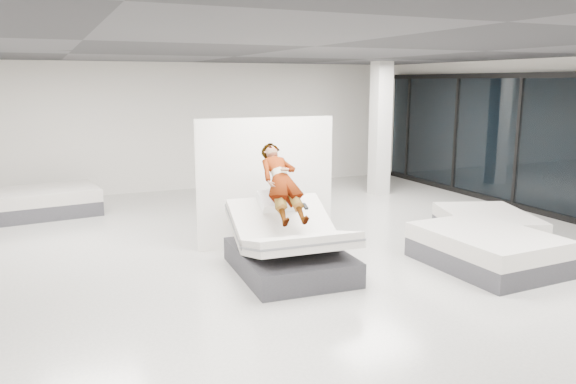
{
  "coord_description": "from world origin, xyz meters",
  "views": [
    {
      "loc": [
        -3.5,
        -7.09,
        2.73
      ],
      "look_at": [
        0.0,
        0.94,
        1.0
      ],
      "focal_mm": 35.0,
      "sensor_mm": 36.0,
      "label": 1
    }
  ],
  "objects_px": {
    "person": "(282,192)",
    "remote": "(305,206)",
    "flat_bed_left_far": "(47,201)",
    "hero_bed": "(290,248)",
    "flat_bed_right_far": "(487,226)",
    "flat_bed_right_near": "(486,249)",
    "column": "(380,129)",
    "divider_panel": "(266,182)"
  },
  "relations": [
    {
      "from": "hero_bed",
      "to": "flat_bed_left_far",
      "type": "distance_m",
      "value": 6.24
    },
    {
      "from": "remote",
      "to": "flat_bed_right_near",
      "type": "height_order",
      "value": "remote"
    },
    {
      "from": "flat_bed_right_far",
      "to": "flat_bed_right_near",
      "type": "xyz_separation_m",
      "value": [
        -1.03,
        -1.1,
        0.02
      ]
    },
    {
      "from": "remote",
      "to": "flat_bed_right_near",
      "type": "xyz_separation_m",
      "value": [
        2.59,
        -0.87,
        -0.71
      ]
    },
    {
      "from": "flat_bed_right_near",
      "to": "flat_bed_left_far",
      "type": "distance_m",
      "value": 8.69
    },
    {
      "from": "hero_bed",
      "to": "flat_bed_right_far",
      "type": "relative_size",
      "value": 0.94
    },
    {
      "from": "remote",
      "to": "flat_bed_right_near",
      "type": "distance_m",
      "value": 2.82
    },
    {
      "from": "flat_bed_right_far",
      "to": "flat_bed_left_far",
      "type": "height_order",
      "value": "flat_bed_left_far"
    },
    {
      "from": "person",
      "to": "flat_bed_left_far",
      "type": "relative_size",
      "value": 0.72
    },
    {
      "from": "divider_panel",
      "to": "flat_bed_left_far",
      "type": "xyz_separation_m",
      "value": [
        -3.41,
        3.87,
        -0.8
      ]
    },
    {
      "from": "flat_bed_left_far",
      "to": "column",
      "type": "xyz_separation_m",
      "value": [
        7.55,
        -0.9,
        1.33
      ]
    },
    {
      "from": "flat_bed_left_far",
      "to": "flat_bed_right_far",
      "type": "bearing_deg",
      "value": -36.55
    },
    {
      "from": "flat_bed_right_near",
      "to": "hero_bed",
      "type": "bearing_deg",
      "value": 161.7
    },
    {
      "from": "flat_bed_right_near",
      "to": "column",
      "type": "bearing_deg",
      "value": 73.84
    },
    {
      "from": "remote",
      "to": "column",
      "type": "height_order",
      "value": "column"
    },
    {
      "from": "remote",
      "to": "flat_bed_left_far",
      "type": "relative_size",
      "value": 0.07
    },
    {
      "from": "flat_bed_right_near",
      "to": "column",
      "type": "relative_size",
      "value": 0.64
    },
    {
      "from": "flat_bed_right_far",
      "to": "flat_bed_left_far",
      "type": "relative_size",
      "value": 1.0
    },
    {
      "from": "hero_bed",
      "to": "flat_bed_left_far",
      "type": "bearing_deg",
      "value": 120.57
    },
    {
      "from": "flat_bed_right_near",
      "to": "divider_panel",
      "type": "bearing_deg",
      "value": 136.59
    },
    {
      "from": "flat_bed_right_near",
      "to": "column",
      "type": "distance_m",
      "value": 5.78
    },
    {
      "from": "remote",
      "to": "divider_panel",
      "type": "relative_size",
      "value": 0.06
    },
    {
      "from": "column",
      "to": "divider_panel",
      "type": "bearing_deg",
      "value": -144.31
    },
    {
      "from": "flat_bed_right_far",
      "to": "flat_bed_right_near",
      "type": "height_order",
      "value": "flat_bed_right_near"
    },
    {
      "from": "flat_bed_right_far",
      "to": "person",
      "type": "bearing_deg",
      "value": 178.07
    },
    {
      "from": "column",
      "to": "remote",
      "type": "bearing_deg",
      "value": -132.5
    },
    {
      "from": "divider_panel",
      "to": "flat_bed_left_far",
      "type": "relative_size",
      "value": 1.1
    },
    {
      "from": "hero_bed",
      "to": "person",
      "type": "xyz_separation_m",
      "value": [
        0.02,
        0.3,
        0.78
      ]
    },
    {
      "from": "column",
      "to": "hero_bed",
      "type": "bearing_deg",
      "value": -134.32
    },
    {
      "from": "flat_bed_left_far",
      "to": "person",
      "type": "bearing_deg",
      "value": -57.81
    },
    {
      "from": "flat_bed_right_near",
      "to": "flat_bed_left_far",
      "type": "bearing_deg",
      "value": 133.5
    },
    {
      "from": "remote",
      "to": "hero_bed",
      "type": "bearing_deg",
      "value": 168.51
    },
    {
      "from": "person",
      "to": "flat_bed_right_far",
      "type": "height_order",
      "value": "person"
    },
    {
      "from": "divider_panel",
      "to": "hero_bed",
      "type": "bearing_deg",
      "value": -96.54
    },
    {
      "from": "divider_panel",
      "to": "person",
      "type": "bearing_deg",
      "value": -97.98
    },
    {
      "from": "hero_bed",
      "to": "remote",
      "type": "xyz_separation_m",
      "value": [
        0.22,
        -0.06,
        0.62
      ]
    },
    {
      "from": "hero_bed",
      "to": "flat_bed_right_near",
      "type": "distance_m",
      "value": 2.96
    },
    {
      "from": "divider_panel",
      "to": "flat_bed_left_far",
      "type": "height_order",
      "value": "divider_panel"
    },
    {
      "from": "divider_panel",
      "to": "flat_bed_right_far",
      "type": "bearing_deg",
      "value": -17.91
    },
    {
      "from": "divider_panel",
      "to": "column",
      "type": "height_order",
      "value": "column"
    },
    {
      "from": "person",
      "to": "remote",
      "type": "xyz_separation_m",
      "value": [
        0.2,
        -0.36,
        -0.17
      ]
    },
    {
      "from": "person",
      "to": "column",
      "type": "xyz_separation_m",
      "value": [
        4.35,
        4.17,
        0.46
      ]
    }
  ]
}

